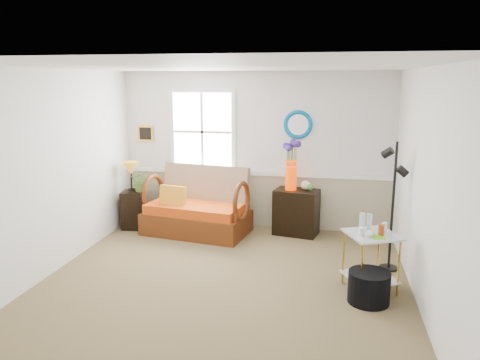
% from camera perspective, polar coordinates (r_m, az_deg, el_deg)
% --- Properties ---
extents(floor, '(4.50, 5.00, 0.01)m').
position_cam_1_polar(floor, '(5.81, -2.29, -12.90)').
color(floor, brown).
rests_on(floor, ground).
extents(ceiling, '(4.50, 5.00, 0.01)m').
position_cam_1_polar(ceiling, '(5.27, -2.53, 13.67)').
color(ceiling, white).
rests_on(ceiling, walls).
extents(walls, '(4.51, 5.01, 2.60)m').
position_cam_1_polar(walls, '(5.39, -2.40, -0.28)').
color(walls, white).
rests_on(walls, floor).
extents(wainscot, '(4.46, 0.02, 0.90)m').
position_cam_1_polar(wainscot, '(7.96, 1.81, -2.50)').
color(wainscot, tan).
rests_on(wainscot, walls).
extents(chair_rail, '(4.46, 0.04, 0.06)m').
position_cam_1_polar(chair_rail, '(7.84, 1.82, 0.80)').
color(chair_rail, white).
rests_on(chair_rail, walls).
extents(window, '(1.14, 0.06, 1.44)m').
position_cam_1_polar(window, '(7.93, -4.61, 5.87)').
color(window, white).
rests_on(window, walls).
extents(picture, '(0.28, 0.03, 0.28)m').
position_cam_1_polar(picture, '(8.28, -11.43, 5.59)').
color(picture, gold).
rests_on(picture, walls).
extents(mirror, '(0.47, 0.07, 0.47)m').
position_cam_1_polar(mirror, '(7.65, 7.09, 6.72)').
color(mirror, '#0086C8').
rests_on(mirror, walls).
extents(loveseat, '(1.77, 1.18, 1.07)m').
position_cam_1_polar(loveseat, '(7.60, -5.34, -2.59)').
color(loveseat, '#65300B').
rests_on(loveseat, floor).
extents(throw_pillow, '(0.45, 0.20, 0.44)m').
position_cam_1_polar(throw_pillow, '(7.62, -8.22, -2.35)').
color(throw_pillow, orange).
rests_on(throw_pillow, loveseat).
extents(lamp_stand, '(0.40, 0.40, 0.63)m').
position_cam_1_polar(lamp_stand, '(8.08, -12.83, -3.55)').
color(lamp_stand, black).
rests_on(lamp_stand, floor).
extents(table_lamp, '(0.32, 0.32, 0.50)m').
position_cam_1_polar(table_lamp, '(7.98, -13.12, 0.43)').
color(table_lamp, orange).
rests_on(table_lamp, lamp_stand).
extents(potted_plant, '(0.44, 0.46, 0.29)m').
position_cam_1_polar(potted_plant, '(7.94, -11.97, -0.36)').
color(potted_plant, '#4C7A31').
rests_on(potted_plant, lamp_stand).
extents(cabinet, '(0.76, 0.56, 0.73)m').
position_cam_1_polar(cabinet, '(7.62, 6.88, -3.90)').
color(cabinet, black).
rests_on(cabinet, floor).
extents(flower_vase, '(0.28, 0.28, 0.79)m').
position_cam_1_polar(flower_vase, '(7.46, 6.27, 1.78)').
color(flower_vase, '#D13200').
rests_on(flower_vase, cabinet).
extents(side_table, '(0.73, 0.73, 0.70)m').
position_cam_1_polar(side_table, '(5.82, 15.61, -9.59)').
color(side_table, gold).
rests_on(side_table, floor).
extents(tabletop_items, '(0.39, 0.39, 0.22)m').
position_cam_1_polar(tabletop_items, '(5.66, 15.88, -5.28)').
color(tabletop_items, silver).
rests_on(tabletop_items, side_table).
extents(floor_lamp, '(0.33, 0.33, 1.70)m').
position_cam_1_polar(floor_lamp, '(6.35, 18.12, -3.16)').
color(floor_lamp, black).
rests_on(floor_lamp, floor).
extents(ottoman, '(0.48, 0.48, 0.36)m').
position_cam_1_polar(ottoman, '(5.57, 15.44, -12.48)').
color(ottoman, black).
rests_on(ottoman, floor).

